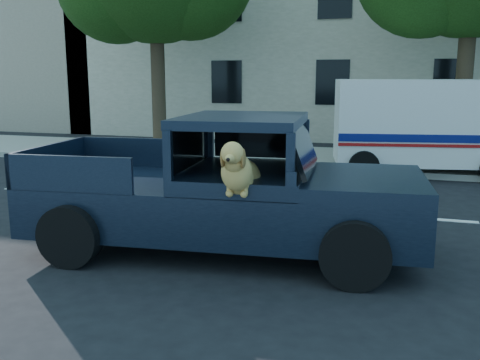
{
  "coord_description": "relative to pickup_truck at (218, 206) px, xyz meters",
  "views": [
    {
      "loc": [
        3.45,
        -6.11,
        2.45
      ],
      "look_at": [
        1.49,
        0.4,
        1.12
      ],
      "focal_mm": 40.0,
      "sensor_mm": 36.0,
      "label": 1
    }
  ],
  "objects": [
    {
      "name": "mail_truck",
      "position": [
        2.84,
        7.04,
        0.38
      ],
      "size": [
        4.57,
        2.81,
        2.35
      ],
      "rotation": [
        0.0,
        0.0,
        0.18
      ],
      "color": "silver",
      "rests_on": "ground"
    },
    {
      "name": "building_main",
      "position": [
        1.95,
        15.73,
        3.85
      ],
      "size": [
        26.0,
        6.0,
        9.0
      ],
      "primitive_type": "cube",
      "color": "beige",
      "rests_on": "ground"
    },
    {
      "name": "far_sidewalk",
      "position": [
        -1.05,
        8.43,
        -0.57
      ],
      "size": [
        60.0,
        4.0,
        0.15
      ],
      "primitive_type": "cube",
      "color": "gray",
      "rests_on": "ground"
    },
    {
      "name": "pickup_truck",
      "position": [
        0.0,
        0.0,
        0.0
      ],
      "size": [
        5.51,
        2.89,
        1.92
      ],
      "rotation": [
        0.0,
        0.0,
        0.09
      ],
      "color": "black",
      "rests_on": "ground"
    },
    {
      "name": "building_left",
      "position": [
        -16.05,
        15.73,
        3.35
      ],
      "size": [
        12.0,
        6.0,
        8.0
      ],
      "primitive_type": "cube",
      "color": "tan",
      "rests_on": "ground"
    },
    {
      "name": "ground",
      "position": [
        -1.05,
        -0.77,
        -0.65
      ],
      "size": [
        120.0,
        120.0,
        0.0
      ],
      "primitive_type": "plane",
      "color": "black",
      "rests_on": "ground"
    },
    {
      "name": "lane_stripes",
      "position": [
        0.95,
        2.63,
        -0.64
      ],
      "size": [
        21.6,
        0.14,
        0.01
      ],
      "primitive_type": null,
      "color": "silver",
      "rests_on": "ground"
    }
  ]
}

